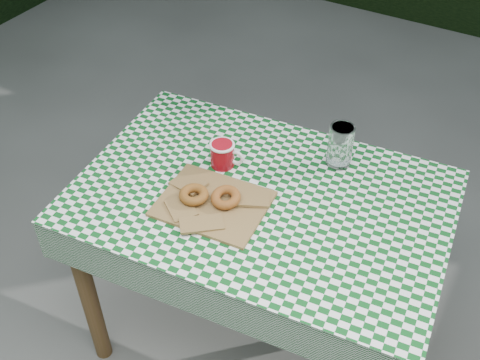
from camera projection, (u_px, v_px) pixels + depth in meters
name	position (u px, v px, depth m)	size (l,w,h in m)	color
ground	(256.00, 317.00, 2.36)	(60.00, 60.00, 0.00)	#4D4C48
table	(258.00, 274.00, 2.04)	(1.13, 0.75, 0.75)	brown
tablecloth	(261.00, 196.00, 1.79)	(1.15, 0.77, 0.01)	#0B4717
paper_bag	(213.00, 203.00, 1.75)	(0.32, 0.26, 0.02)	olive
bagel_front	(194.00, 195.00, 1.75)	(0.09, 0.09, 0.03)	brown
bagel_back	(226.00, 197.00, 1.74)	(0.09, 0.09, 0.03)	#93441E
coffee_mug	(222.00, 154.00, 1.87)	(0.15, 0.15, 0.09)	maroon
drinking_glass	(340.00, 146.00, 1.86)	(0.08, 0.08, 0.15)	white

